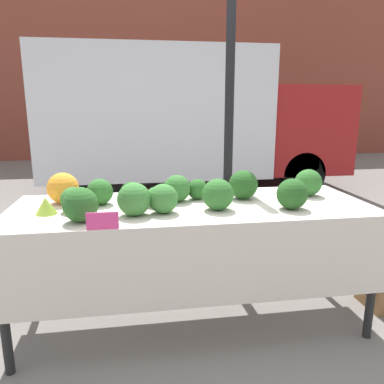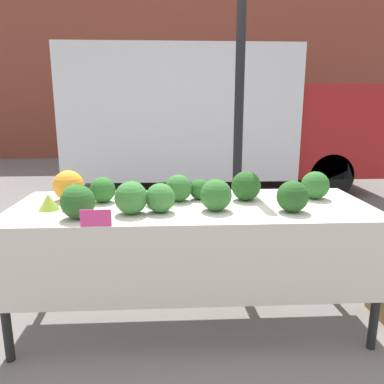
# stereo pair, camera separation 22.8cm
# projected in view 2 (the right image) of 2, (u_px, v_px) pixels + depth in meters

# --- Properties ---
(ground_plane) EXTENTS (40.00, 40.00, 0.00)m
(ground_plane) POSITION_uv_depth(u_px,v_px,m) (192.00, 320.00, 2.48)
(ground_plane) COLOR slate
(building_facade) EXTENTS (16.00, 0.60, 4.84)m
(building_facade) POSITION_uv_depth(u_px,v_px,m) (176.00, 65.00, 9.86)
(building_facade) COLOR brown
(building_facade) RESTS_ON ground_plane
(tent_pole) EXTENTS (0.07, 0.07, 2.45)m
(tent_pole) POSITION_uv_depth(u_px,v_px,m) (238.00, 127.00, 2.85)
(tent_pole) COLOR black
(tent_pole) RESTS_ON ground_plane
(parked_truck) EXTENTS (4.77, 2.19, 2.22)m
(parked_truck) POSITION_uv_depth(u_px,v_px,m) (209.00, 117.00, 6.26)
(parked_truck) COLOR silver
(parked_truck) RESTS_ON ground_plane
(market_table) EXTENTS (2.19, 0.81, 0.79)m
(market_table) POSITION_uv_depth(u_px,v_px,m) (193.00, 222.00, 2.26)
(market_table) COLOR beige
(market_table) RESTS_ON ground_plane
(orange_cauliflower) EXTENTS (0.19, 0.19, 0.19)m
(orange_cauliflower) POSITION_uv_depth(u_px,v_px,m) (68.00, 185.00, 2.39)
(orange_cauliflower) COLOR orange
(orange_cauliflower) RESTS_ON market_table
(romanesco_head) EXTENTS (0.12, 0.12, 0.10)m
(romanesco_head) POSITION_uv_depth(u_px,v_px,m) (49.00, 202.00, 2.18)
(romanesco_head) COLOR #93B238
(romanesco_head) RESTS_ON market_table
(broccoli_head_0) EXTENTS (0.19, 0.19, 0.19)m
(broccoli_head_0) POSITION_uv_depth(u_px,v_px,m) (246.00, 186.00, 2.39)
(broccoli_head_0) COLOR #23511E
(broccoli_head_0) RESTS_ON market_table
(broccoli_head_1) EXTENTS (0.13, 0.13, 0.13)m
(broccoli_head_1) POSITION_uv_depth(u_px,v_px,m) (133.00, 190.00, 2.40)
(broccoli_head_1) COLOR #23511E
(broccoli_head_1) RESTS_ON market_table
(broccoli_head_2) EXTENTS (0.16, 0.16, 0.16)m
(broccoli_head_2) POSITION_uv_depth(u_px,v_px,m) (103.00, 190.00, 2.34)
(broccoli_head_2) COLOR #2D6628
(broccoli_head_2) RESTS_ON market_table
(broccoli_head_3) EXTENTS (0.13, 0.13, 0.13)m
(broccoli_head_3) POSITION_uv_depth(u_px,v_px,m) (200.00, 189.00, 2.42)
(broccoli_head_3) COLOR #285B23
(broccoli_head_3) RESTS_ON market_table
(broccoli_head_4) EXTENTS (0.12, 0.12, 0.12)m
(broccoli_head_4) POSITION_uv_depth(u_px,v_px,m) (155.00, 196.00, 2.28)
(broccoli_head_4) COLOR #387533
(broccoli_head_4) RESTS_ON market_table
(broccoli_head_5) EXTENTS (0.17, 0.17, 0.17)m
(broccoli_head_5) POSITION_uv_depth(u_px,v_px,m) (178.00, 188.00, 2.37)
(broccoli_head_5) COLOR #336B2D
(broccoli_head_5) RESTS_ON market_table
(broccoli_head_6) EXTENTS (0.14, 0.14, 0.14)m
(broccoli_head_6) POSITION_uv_depth(u_px,v_px,m) (75.00, 197.00, 2.20)
(broccoli_head_6) COLOR #336B2D
(broccoli_head_6) RESTS_ON market_table
(broccoli_head_7) EXTENTS (0.19, 0.19, 0.19)m
(broccoli_head_7) POSITION_uv_depth(u_px,v_px,m) (131.00, 198.00, 2.09)
(broccoli_head_7) COLOR #387533
(broccoli_head_7) RESTS_ON market_table
(broccoli_head_8) EXTENTS (0.18, 0.18, 0.18)m
(broccoli_head_8) POSITION_uv_depth(u_px,v_px,m) (315.00, 185.00, 2.43)
(broccoli_head_8) COLOR #2D6628
(broccoli_head_8) RESTS_ON market_table
(broccoli_head_9) EXTENTS (0.18, 0.18, 0.18)m
(broccoli_head_9) POSITION_uv_depth(u_px,v_px,m) (216.00, 195.00, 2.15)
(broccoli_head_9) COLOR #2D6628
(broccoli_head_9) RESTS_ON market_table
(broccoli_head_10) EXTENTS (0.18, 0.18, 0.18)m
(broccoli_head_10) POSITION_uv_depth(u_px,v_px,m) (293.00, 196.00, 2.13)
(broccoli_head_10) COLOR #23511E
(broccoli_head_10) RESTS_ON market_table
(broccoli_head_11) EXTENTS (0.17, 0.17, 0.17)m
(broccoli_head_11) POSITION_uv_depth(u_px,v_px,m) (160.00, 198.00, 2.12)
(broccoli_head_11) COLOR #387533
(broccoli_head_11) RESTS_ON market_table
(broccoli_head_12) EXTENTS (0.18, 0.18, 0.18)m
(broccoli_head_12) POSITION_uv_depth(u_px,v_px,m) (78.00, 202.00, 2.00)
(broccoli_head_12) COLOR #285B23
(broccoli_head_12) RESTS_ON market_table
(price_sign) EXTENTS (0.16, 0.01, 0.09)m
(price_sign) POSITION_uv_depth(u_px,v_px,m) (96.00, 218.00, 1.88)
(price_sign) COLOR #E53D84
(price_sign) RESTS_ON market_table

